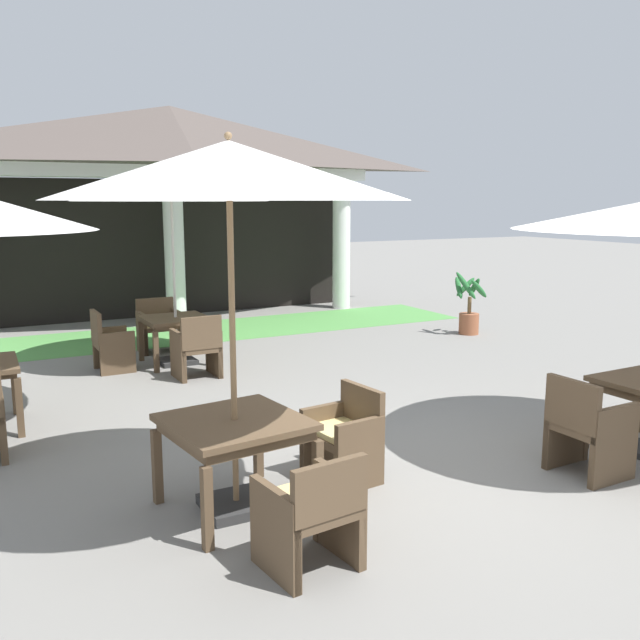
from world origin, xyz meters
TOP-DOWN VIEW (x-y plane):
  - ground_plane at (0.00, 0.00)m, footprint 60.00×60.00m
  - background_pavilion at (0.00, 8.89)m, footprint 8.88×2.43m
  - lawn_strip at (0.00, 7.49)m, footprint 10.68×2.13m
  - patio_table_near_foreground at (-2.00, 0.14)m, footprint 1.12×1.12m
  - patio_umbrella_near_foreground at (-2.00, 0.14)m, footprint 2.68×2.68m
  - patio_chair_near_foreground_east at (-0.93, 0.27)m, footprint 0.57×0.64m
  - patio_chair_near_foreground_south at (-1.87, -0.92)m, footprint 0.64×0.62m
  - patio_table_mid_right at (-1.02, 5.24)m, footprint 0.94×0.94m
  - patio_umbrella_mid_right at (-1.02, 5.24)m, footprint 2.84×2.84m
  - patio_chair_mid_right_south at (-1.00, 4.27)m, footprint 0.60×0.56m
  - patio_chair_mid_right_north at (-1.03, 6.21)m, footprint 0.64×0.50m
  - patio_chair_mid_right_west at (-1.98, 5.23)m, footprint 0.51×0.56m
  - patio_chair_far_back_west at (1.05, -0.65)m, footprint 0.57×0.59m
  - potted_palm_right_edge at (4.39, 4.99)m, footprint 0.62×0.64m
  - terracotta_urn at (-0.56, 6.00)m, footprint 0.34×0.34m

SIDE VIEW (x-z plane):
  - ground_plane at x=0.00m, z-range 0.00..0.00m
  - lawn_strip at x=0.00m, z-range 0.00..0.01m
  - terracotta_urn at x=-0.56m, z-range -0.04..0.37m
  - patio_chair_near_foreground_east at x=-0.93m, z-range -0.02..0.80m
  - patio_chair_near_foreground_south at x=-1.87m, z-range -0.02..0.81m
  - patio_chair_mid_right_west at x=-1.98m, z-range -0.05..0.84m
  - patio_chair_mid_right_north at x=-1.03m, z-range -0.02..0.84m
  - patio_chair_mid_right_south at x=-1.00m, z-range -0.03..0.86m
  - potted_palm_right_edge at x=4.39m, z-range -0.17..1.01m
  - patio_chair_far_back_west at x=1.05m, z-range -0.02..0.88m
  - patio_table_mid_right at x=-1.02m, z-range 0.26..0.97m
  - patio_table_near_foreground at x=-2.00m, z-range 0.28..1.03m
  - patio_umbrella_mid_right at x=-1.02m, z-range 1.17..4.04m
  - patio_umbrella_near_foreground at x=-2.00m, z-range 1.17..4.11m
  - background_pavilion at x=0.00m, z-range 1.15..5.38m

